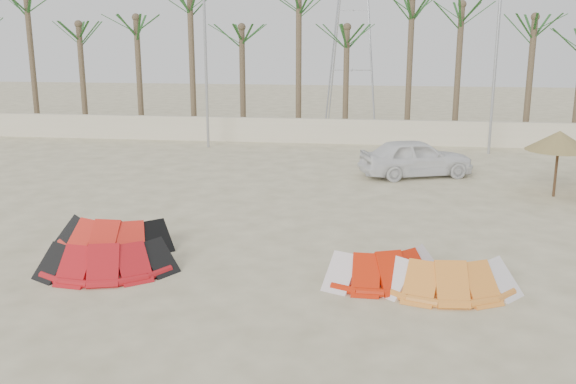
# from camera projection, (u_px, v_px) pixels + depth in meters

# --- Properties ---
(ground) EXTENTS (120.00, 120.00, 0.00)m
(ground) POSITION_uv_depth(u_px,v_px,m) (249.00, 325.00, 13.01)
(ground) COLOR beige
(ground) RESTS_ON ground
(boundary_wall) EXTENTS (60.00, 0.30, 1.30)m
(boundary_wall) POSITION_uv_depth(u_px,v_px,m) (328.00, 131.00, 34.00)
(boundary_wall) COLOR beige
(boundary_wall) RESTS_ON ground
(palm_line) EXTENTS (52.00, 4.00, 7.70)m
(palm_line) POSITION_uv_depth(u_px,v_px,m) (344.00, 19.00, 33.95)
(palm_line) COLOR brown
(palm_line) RESTS_ON ground
(lamp_b) EXTENTS (1.25, 0.14, 11.00)m
(lamp_b) POSITION_uv_depth(u_px,v_px,m) (206.00, 32.00, 31.59)
(lamp_b) COLOR #A5A8AD
(lamp_b) RESTS_ON ground
(lamp_c) EXTENTS (1.25, 0.14, 11.00)m
(lamp_c) POSITION_uv_depth(u_px,v_px,m) (499.00, 32.00, 29.81)
(lamp_c) COLOR #A5A8AD
(lamp_c) RESTS_ON ground
(pylon) EXTENTS (3.00, 3.00, 14.00)m
(pylon) POSITION_uv_depth(u_px,v_px,m) (351.00, 127.00, 39.80)
(pylon) COLOR #A5A8AD
(pylon) RESTS_ON ground
(kite_red_left) EXTENTS (3.30, 1.59, 0.90)m
(kite_red_left) POSITION_uv_depth(u_px,v_px,m) (116.00, 230.00, 17.84)
(kite_red_left) COLOR red
(kite_red_left) RESTS_ON ground
(kite_red_mid) EXTENTS (3.55, 2.24, 0.90)m
(kite_red_mid) POSITION_uv_depth(u_px,v_px,m) (111.00, 255.00, 15.88)
(kite_red_mid) COLOR red
(kite_red_mid) RESTS_ON ground
(kite_red_right) EXTENTS (3.27, 2.31, 0.90)m
(kite_red_right) POSITION_uv_depth(u_px,v_px,m) (386.00, 264.00, 15.28)
(kite_red_right) COLOR red
(kite_red_right) RESTS_ON ground
(kite_orange) EXTENTS (3.27, 1.74, 0.90)m
(kite_orange) POSITION_uv_depth(u_px,v_px,m) (446.00, 272.00, 14.74)
(kite_orange) COLOR orange
(kite_orange) RESTS_ON ground
(parasol_left) EXTENTS (2.31, 2.31, 2.39)m
(parasol_left) POSITION_uv_depth(u_px,v_px,m) (559.00, 141.00, 22.68)
(parasol_left) COLOR #4C331E
(parasol_left) RESTS_ON ground
(car) EXTENTS (4.93, 3.27, 1.56)m
(car) POSITION_uv_depth(u_px,v_px,m) (416.00, 158.00, 26.19)
(car) COLOR white
(car) RESTS_ON ground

